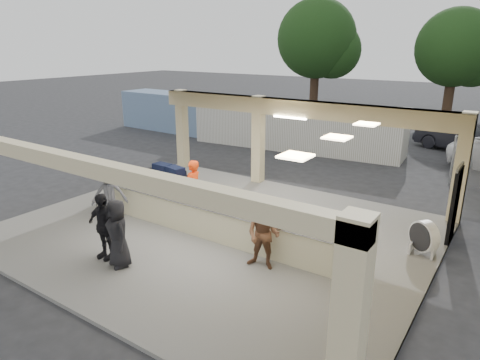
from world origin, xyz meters
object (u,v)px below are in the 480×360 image
Objects in this scene: luggage_cart at (167,184)px; drum_fan at (424,237)px; baggage_handler at (193,190)px; container_blue at (183,113)px; car_dark at (464,137)px; container_white at (295,126)px; passenger_b at (103,226)px; passenger_a at (263,235)px; baggage_counter at (206,220)px; passenger_d at (118,233)px; passenger_c at (109,194)px.

luggage_cart is 8.11m from drum_fan.
baggage_handler is 0.21× the size of container_blue.
car_dark is 0.42× the size of container_white.
drum_fan is 6.84m from baggage_handler.
passenger_b is (-0.15, -3.36, -0.07)m from baggage_handler.
luggage_cart is 5.16m from passenger_a.
drum_fan is (8.01, 1.27, -0.32)m from luggage_cart.
passenger_a is 0.16× the size of container_white.
passenger_b reaches higher than baggage_counter.
passenger_b is at bearing -161.65° from passenger_a.
drum_fan is at bearing 34.89° from passenger_a.
passenger_d reaches higher than baggage_counter.
baggage_counter is at bearing 60.66° from passenger_b.
container_white reaches higher than car_dark.
passenger_c is at bearing -97.34° from luggage_cart.
luggage_cart is at bearing 106.23° from passenger_b.
baggage_counter is at bearing -121.07° from drum_fan.
baggage_counter is at bearing -8.80° from luggage_cart.
container_blue is (-16.80, 9.53, 0.59)m from drum_fan.
passenger_c is at bearing 172.98° from car_dark.
container_white is 8.20m from container_blue.
passenger_c reaches higher than car_dark.
container_blue is at bearing 128.80° from passenger_a.
container_white is at bearing 0.14° from container_blue.
baggage_counter is 2.73m from luggage_cart.
passenger_c is 18.45m from car_dark.
baggage_counter is 8.69× the size of drum_fan.
passenger_a reaches higher than passenger_d.
baggage_handler is 3.36m from passenger_b.
passenger_d is (-6.18, -4.92, 0.37)m from drum_fan.
car_dark is at bearing 78.15° from luggage_cart.
passenger_b is at bearing -90.49° from passenger_c.
car_dark reaches higher than drum_fan.
passenger_c is (-0.71, -1.84, 0.03)m from luggage_cart.
drum_fan is 0.08× the size of container_white.
passenger_c is 3.11m from passenger_d.
passenger_d is (0.47, -3.42, -0.08)m from baggage_handler.
container_blue is at bearing 145.86° from passenger_d.
passenger_b is 0.38× the size of car_dark.
baggage_handler reaches higher than passenger_d.
luggage_cart is 1.65× the size of passenger_d.
container_blue reaches higher than luggage_cart.
baggage_handler is at bearing -131.06° from drum_fan.
baggage_handler reaches higher than car_dark.
drum_fan is 9.26m from passenger_c.
baggage_handler reaches higher than baggage_counter.
passenger_d is at bearing -85.50° from container_white.
baggage_handler is 3.46m from passenger_d.
passenger_a is at bearing -5.90° from luggage_cart.
container_blue reaches higher than baggage_counter.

